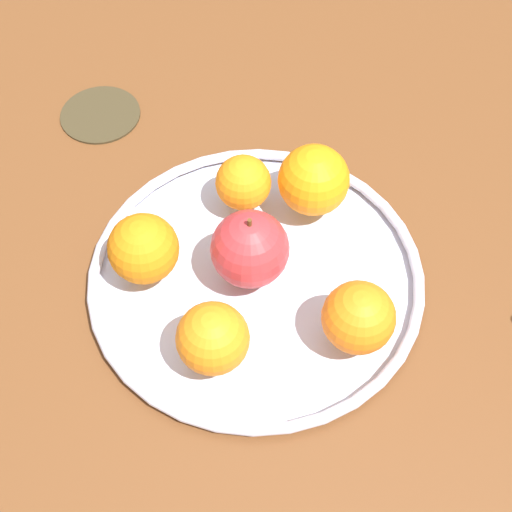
% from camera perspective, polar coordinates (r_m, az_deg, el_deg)
% --- Properties ---
extents(ground_plane, '(1.53, 1.53, 0.04)m').
position_cam_1_polar(ground_plane, '(0.83, -0.00, -2.68)').
color(ground_plane, brown).
extents(fruit_bowl, '(0.36, 0.36, 0.02)m').
position_cam_1_polar(fruit_bowl, '(0.80, -0.00, -1.58)').
color(fruit_bowl, silver).
rests_on(fruit_bowl, ground_plane).
extents(apple, '(0.08, 0.08, 0.09)m').
position_cam_1_polar(apple, '(0.76, -0.49, 0.47)').
color(apple, '#BC3033').
rests_on(apple, fruit_bowl).
extents(orange_front_right, '(0.07, 0.07, 0.07)m').
position_cam_1_polar(orange_front_right, '(0.71, -3.31, -6.27)').
color(orange_front_right, orange).
rests_on(orange_front_right, fruit_bowl).
extents(orange_front_left, '(0.07, 0.07, 0.07)m').
position_cam_1_polar(orange_front_left, '(0.73, 7.79, -4.65)').
color(orange_front_left, orange).
rests_on(orange_front_left, fruit_bowl).
extents(orange_back_left, '(0.07, 0.07, 0.07)m').
position_cam_1_polar(orange_back_left, '(0.78, -8.55, 0.56)').
color(orange_back_left, orange).
rests_on(orange_back_left, fruit_bowl).
extents(orange_back_right, '(0.06, 0.06, 0.06)m').
position_cam_1_polar(orange_back_right, '(0.83, -0.97, 5.60)').
color(orange_back_right, orange).
rests_on(orange_back_right, fruit_bowl).
extents(orange_center, '(0.08, 0.08, 0.08)m').
position_cam_1_polar(orange_center, '(0.82, 4.40, 5.77)').
color(orange_center, orange).
rests_on(orange_center, fruit_bowl).
extents(ambient_coaster, '(0.10, 0.10, 0.01)m').
position_cam_1_polar(ambient_coaster, '(0.99, -11.75, 10.53)').
color(ambient_coaster, '#3A311C').
rests_on(ambient_coaster, ground_plane).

